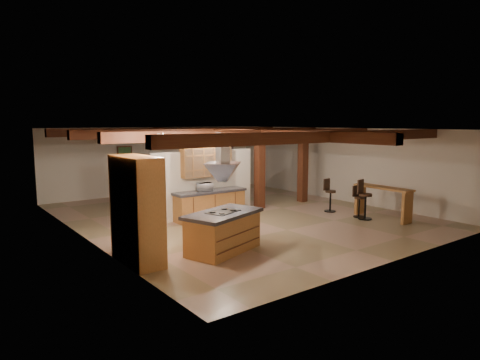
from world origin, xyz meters
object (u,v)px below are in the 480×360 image
object	(u,v)px
kitchen_island	(223,231)
dining_table	(189,196)
sofa	(217,183)
bar_counter	(383,197)

from	to	relation	value
kitchen_island	dining_table	size ratio (longest dim) A/B	1.17
kitchen_island	dining_table	xyz separation A→B (m)	(2.29, 5.58, -0.16)
sofa	bar_counter	bearing A→B (deg)	96.60
sofa	dining_table	bearing A→B (deg)	41.01
kitchen_island	bar_counter	bearing A→B (deg)	-1.52
kitchen_island	dining_table	bearing A→B (deg)	67.73
kitchen_island	sofa	world-z (taller)	kitchen_island
kitchen_island	dining_table	distance (m)	6.04
sofa	bar_counter	world-z (taller)	bar_counter
kitchen_island	bar_counter	world-z (taller)	bar_counter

